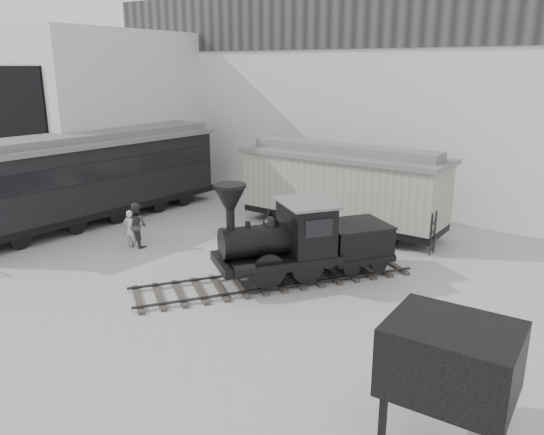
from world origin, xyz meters
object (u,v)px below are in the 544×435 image
Objects in this scene: visitor_a at (131,229)px; coal_hopper at (450,368)px; locomotive at (297,244)px; visitor_b at (136,225)px; boxcar at (342,186)px; passenger_coach at (90,177)px.

visitor_a is 14.92m from coal_hopper.
visitor_b is (-7.28, -0.50, -0.36)m from locomotive.
visitor_b is (-6.02, -6.71, -1.10)m from boxcar.
boxcar reaches higher than locomotive.
boxcar is 9.08m from visitor_b.
visitor_a is at bearing 72.17° from visitor_b.
locomotive is 8.80m from coal_hopper.
passenger_coach is 8.04× the size of visitor_b.
visitor_b is (0.08, 0.25, 0.13)m from visitor_a.
coal_hopper reaches higher than visitor_b.
visitor_a is at bearing -15.42° from passenger_coach.
boxcar is 9.34m from visitor_a.
locomotive is 7.31m from visitor_b.
passenger_coach is at bearing -146.77° from locomotive.
visitor_a is 0.86× the size of visitor_b.
visitor_a is (4.38, -1.69, -1.37)m from passenger_coach.
passenger_coach reaches higher than boxcar.
locomotive is 11.82m from passenger_coach.
passenger_coach is at bearing -150.14° from boxcar.
passenger_coach reaches higher than locomotive.
passenger_coach is (-10.48, -5.27, 0.14)m from boxcar.
locomotive is at bearing 140.23° from coal_hopper.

